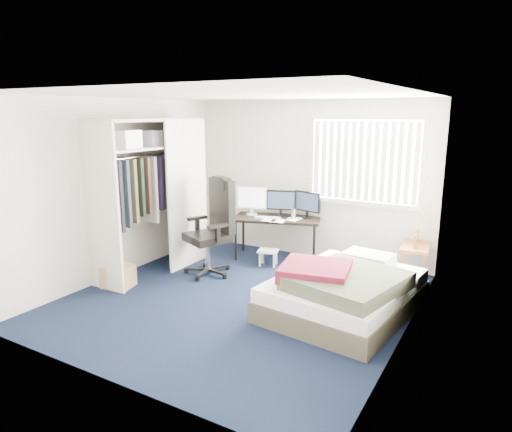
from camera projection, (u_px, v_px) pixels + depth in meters
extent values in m
plane|color=black|center=(240.00, 299.00, 5.76)|extent=(4.20, 4.20, 0.00)
plane|color=silver|center=(309.00, 180.00, 7.26)|extent=(4.00, 0.00, 4.00)
plane|color=silver|center=(103.00, 245.00, 3.71)|extent=(4.00, 0.00, 4.00)
plane|color=silver|center=(119.00, 188.00, 6.45)|extent=(0.00, 4.20, 4.20)
plane|color=silver|center=(411.00, 221.00, 4.51)|extent=(0.00, 4.20, 4.20)
plane|color=white|center=(238.00, 95.00, 5.21)|extent=(4.20, 4.20, 0.00)
cube|color=white|center=(365.00, 161.00, 6.73)|extent=(1.60, 0.02, 1.20)
cube|color=beige|center=(367.00, 117.00, 6.56)|extent=(1.72, 0.06, 0.06)
cube|color=beige|center=(362.00, 203.00, 6.84)|extent=(1.72, 0.06, 0.06)
cube|color=white|center=(364.00, 161.00, 6.68)|extent=(1.60, 0.04, 1.16)
cube|color=beige|center=(102.00, 209.00, 5.83)|extent=(0.60, 0.04, 2.20)
cube|color=beige|center=(189.00, 189.00, 7.36)|extent=(0.60, 0.04, 2.20)
cube|color=beige|center=(147.00, 120.00, 6.35)|extent=(0.60, 1.80, 0.04)
cube|color=beige|center=(148.00, 147.00, 6.44)|extent=(0.56, 1.74, 0.03)
cylinder|color=silver|center=(148.00, 156.00, 6.46)|extent=(0.03, 1.72, 0.03)
cube|color=#26262B|center=(145.00, 188.00, 6.48)|extent=(0.38, 1.10, 0.90)
cube|color=beige|center=(188.00, 195.00, 6.82)|extent=(0.03, 0.90, 2.20)
cube|color=white|center=(124.00, 139.00, 6.02)|extent=(0.38, 0.30, 0.24)
cube|color=gray|center=(150.00, 138.00, 6.45)|extent=(0.34, 0.28, 0.22)
cube|color=black|center=(277.00, 219.00, 7.26)|extent=(1.48, 1.02, 0.04)
cylinder|color=black|center=(236.00, 241.00, 7.22)|extent=(0.04, 0.04, 0.63)
cylinder|color=black|center=(243.00, 233.00, 7.71)|extent=(0.04, 0.04, 0.63)
cylinder|color=black|center=(314.00, 245.00, 6.97)|extent=(0.04, 0.04, 0.63)
cylinder|color=black|center=(317.00, 237.00, 7.46)|extent=(0.04, 0.04, 0.63)
cube|color=white|center=(252.00, 198.00, 7.39)|extent=(0.49, 0.18, 0.36)
cube|color=white|center=(252.00, 198.00, 7.39)|extent=(0.43, 0.14, 0.31)
cube|color=black|center=(281.00, 200.00, 7.29)|extent=(0.47, 0.18, 0.32)
cube|color=#1E2838|center=(281.00, 200.00, 7.29)|extent=(0.41, 0.14, 0.27)
cube|color=black|center=(307.00, 202.00, 7.17)|extent=(0.47, 0.18, 0.32)
cube|color=#1E2838|center=(307.00, 202.00, 7.17)|extent=(0.41, 0.14, 0.27)
cube|color=white|center=(268.00, 218.00, 7.20)|extent=(0.42, 0.26, 0.02)
cube|color=black|center=(285.00, 218.00, 7.14)|extent=(0.09, 0.11, 0.02)
cylinder|color=silver|center=(294.00, 214.00, 7.14)|extent=(0.08, 0.08, 0.16)
cube|color=white|center=(277.00, 217.00, 7.26)|extent=(0.37, 0.36, 0.00)
cube|color=black|center=(208.00, 269.00, 6.65)|extent=(0.87, 0.87, 0.13)
cylinder|color=silver|center=(208.00, 254.00, 6.60)|extent=(0.07, 0.07, 0.44)
cube|color=black|center=(207.00, 237.00, 6.54)|extent=(0.73, 0.73, 0.11)
cube|color=black|center=(222.00, 206.00, 6.59)|extent=(0.54, 0.33, 0.77)
cube|color=black|center=(222.00, 183.00, 6.52)|extent=(0.35, 0.26, 0.18)
cube|color=black|center=(197.00, 218.00, 6.73)|extent=(0.20, 0.31, 0.04)
cube|color=black|center=(218.00, 226.00, 6.26)|extent=(0.20, 0.31, 0.04)
cube|color=white|center=(268.00, 251.00, 6.97)|extent=(0.36, 0.31, 0.03)
cylinder|color=white|center=(260.00, 259.00, 6.95)|extent=(0.04, 0.04, 0.22)
cylinder|color=white|center=(262.00, 256.00, 7.10)|extent=(0.04, 0.04, 0.22)
cylinder|color=white|center=(274.00, 261.00, 6.90)|extent=(0.04, 0.04, 0.22)
cylinder|color=white|center=(276.00, 257.00, 7.05)|extent=(0.04, 0.04, 0.22)
cube|color=brown|center=(416.00, 245.00, 6.37)|extent=(0.44, 0.77, 0.04)
cube|color=brown|center=(401.00, 268.00, 6.19)|extent=(0.04, 0.04, 0.47)
cube|color=brown|center=(406.00, 255.00, 6.78)|extent=(0.04, 0.04, 0.47)
cube|color=brown|center=(423.00, 271.00, 6.08)|extent=(0.04, 0.04, 0.47)
cube|color=brown|center=(427.00, 257.00, 6.66)|extent=(0.04, 0.04, 0.47)
cube|color=brown|center=(415.00, 241.00, 6.20)|extent=(0.03, 0.14, 0.18)
cube|color=brown|center=(417.00, 236.00, 6.44)|extent=(0.03, 0.14, 0.18)
cube|color=#423D2F|center=(344.00, 301.00, 5.40)|extent=(1.63, 2.04, 0.25)
cube|color=white|center=(345.00, 285.00, 5.36)|extent=(1.59, 2.00, 0.17)
cube|color=beige|center=(368.00, 258.00, 5.84)|extent=(0.64, 0.47, 0.14)
cube|color=#3E4332|center=(347.00, 282.00, 5.04)|extent=(1.30, 1.38, 0.18)
cube|color=#580F1F|center=(315.00, 271.00, 5.15)|extent=(0.87, 0.83, 0.16)
cube|color=tan|center=(118.00, 276.00, 6.14)|extent=(0.46, 0.39, 0.30)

